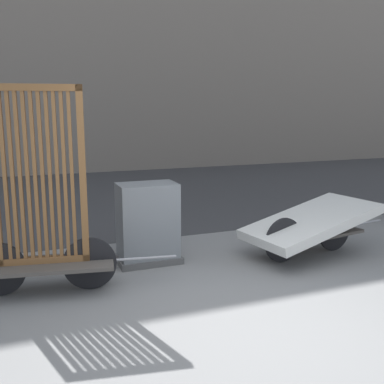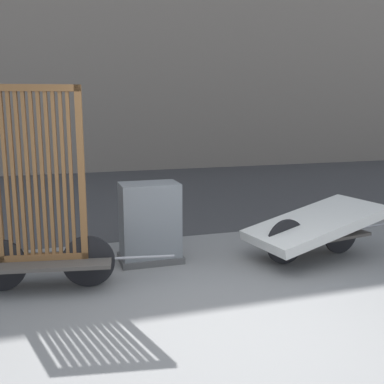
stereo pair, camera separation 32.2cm
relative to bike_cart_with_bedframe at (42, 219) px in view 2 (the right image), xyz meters
name	(u,v)px [view 2 (the right image)]	position (x,y,z in m)	size (l,w,h in m)	color
ground_plane	(243,330)	(1.69, -1.52, -0.79)	(60.00, 60.00, 0.00)	slate
road_strip	(124,194)	(1.69, 5.28, -0.79)	(56.00, 7.55, 0.01)	#38383A
bike_cart_with_bedframe	(42,219)	(0.00, 0.00, 0.00)	(2.17, 0.81, 2.20)	#4C4742
bike_cart_with_mattress	(315,226)	(3.38, 0.00, -0.35)	(2.34, 1.22, 0.71)	#4C4742
utility_cabinet	(150,226)	(1.29, 0.55, -0.32)	(0.80, 0.53, 1.03)	#4C4C4C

